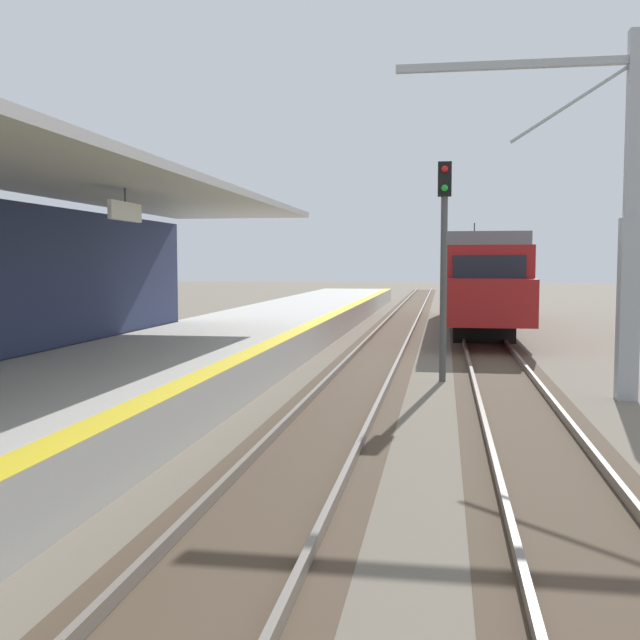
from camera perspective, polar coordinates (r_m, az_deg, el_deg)
station_platform at (r=17.82m, az=-11.71°, el=-3.45°), size 5.00×80.00×0.91m
track_pair_nearest_platform at (r=20.76m, az=3.81°, el=-3.39°), size 2.34×120.00×0.16m
track_pair_middle at (r=20.71m, az=13.23°, el=-3.52°), size 2.34×120.00×0.16m
approaching_train at (r=33.63m, az=11.78°, el=3.12°), size 2.93×19.60×4.76m
rail_signal_post at (r=18.19m, az=9.32°, el=5.40°), size 0.32×0.34×5.20m
catenary_pylon_far_side at (r=16.69m, az=21.37°, el=6.67°), size 5.00×0.40×7.50m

